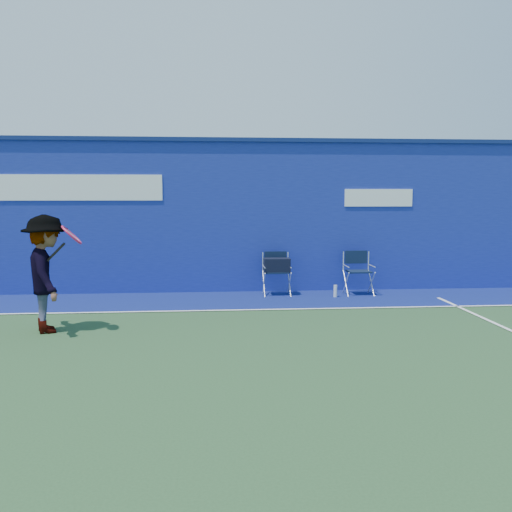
{
  "coord_description": "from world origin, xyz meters",
  "views": [
    {
      "loc": [
        0.22,
        -5.82,
        1.95
      ],
      "look_at": [
        0.9,
        2.6,
        1.0
      ],
      "focal_mm": 38.0,
      "sensor_mm": 36.0,
      "label": 1
    }
  ],
  "objects": [
    {
      "name": "ground",
      "position": [
        0.0,
        0.0,
        0.0
      ],
      "size": [
        80.0,
        80.0,
        0.0
      ],
      "primitive_type": "plane",
      "color": "#264625",
      "rests_on": "ground"
    },
    {
      "name": "stadium_wall",
      "position": [
        -0.0,
        5.2,
        1.55
      ],
      "size": [
        24.0,
        0.5,
        3.08
      ],
      "color": "navy",
      "rests_on": "ground"
    },
    {
      "name": "out_of_bounds_strip",
      "position": [
        0.0,
        4.1,
        0.0
      ],
      "size": [
        24.0,
        1.8,
        0.01
      ],
      "primitive_type": "cube",
      "color": "navy",
      "rests_on": "ground"
    },
    {
      "name": "court_lines",
      "position": [
        0.0,
        0.6,
        0.01
      ],
      "size": [
        24.0,
        12.0,
        0.01
      ],
      "color": "white",
      "rests_on": "out_of_bounds_strip"
    },
    {
      "name": "directors_chair_left",
      "position": [
        1.47,
        4.59,
        0.35
      ],
      "size": [
        0.5,
        0.45,
        0.84
      ],
      "color": "silver",
      "rests_on": "ground"
    },
    {
      "name": "directors_chair_right",
      "position": [
        3.08,
        4.5,
        0.27
      ],
      "size": [
        0.51,
        0.46,
        0.85
      ],
      "color": "silver",
      "rests_on": "ground"
    },
    {
      "name": "water_bottle",
      "position": [
        2.57,
        4.25,
        0.12
      ],
      "size": [
        0.07,
        0.07,
        0.24
      ],
      "primitive_type": "cylinder",
      "color": "silver",
      "rests_on": "ground"
    },
    {
      "name": "tennis_player",
      "position": [
        -2.13,
        2.01,
        0.84
      ],
      "size": [
        1.07,
        1.24,
        1.68
      ],
      "color": "#EA4738",
      "rests_on": "ground"
    }
  ]
}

